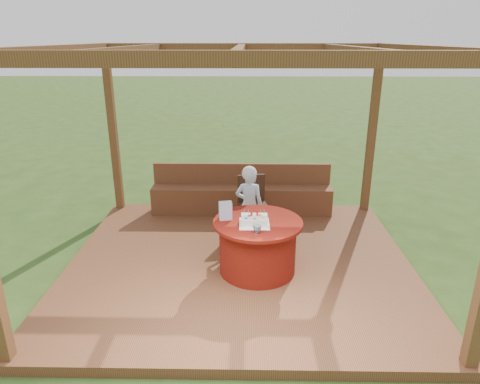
# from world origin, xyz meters

# --- Properties ---
(ground) EXTENTS (60.00, 60.00, 0.00)m
(ground) POSITION_xyz_m (0.00, 0.00, 0.00)
(ground) COLOR #284416
(ground) RESTS_ON ground
(deck) EXTENTS (4.50, 4.00, 0.12)m
(deck) POSITION_xyz_m (0.00, 0.00, 0.06)
(deck) COLOR brown
(deck) RESTS_ON ground
(pergola) EXTENTS (4.50, 4.00, 2.72)m
(pergola) POSITION_xyz_m (0.00, 0.00, 2.41)
(pergola) COLOR brown
(pergola) RESTS_ON deck
(bench) EXTENTS (3.00, 0.42, 0.80)m
(bench) POSITION_xyz_m (0.00, 1.72, 0.38)
(bench) COLOR brown
(bench) RESTS_ON deck
(table) EXTENTS (1.11, 1.11, 0.68)m
(table) POSITION_xyz_m (0.23, -0.25, 0.47)
(table) COLOR maroon
(table) RESTS_ON deck
(chair) EXTENTS (0.48, 0.48, 0.86)m
(chair) POSITION_xyz_m (0.18, 0.95, 0.59)
(chair) COLOR #341B10
(chair) RESTS_ON deck
(elderly_woman) EXTENTS (0.41, 0.28, 1.12)m
(elderly_woman) POSITION_xyz_m (0.12, 0.65, 0.69)
(elderly_woman) COLOR #9BC9E7
(elderly_woman) RESTS_ON deck
(birthday_cake) EXTENTS (0.36, 0.36, 0.17)m
(birthday_cake) POSITION_xyz_m (0.18, -0.34, 0.85)
(birthday_cake) COLOR white
(birthday_cake) RESTS_ON table
(gift_bag) EXTENTS (0.17, 0.12, 0.22)m
(gift_bag) POSITION_xyz_m (-0.17, -0.19, 0.91)
(gift_bag) COLOR #D78BC7
(gift_bag) RESTS_ON table
(drinking_glass) EXTENTS (0.13, 0.13, 0.09)m
(drinking_glass) POSITION_xyz_m (0.21, -0.60, 0.85)
(drinking_glass) COLOR white
(drinking_glass) RESTS_ON table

